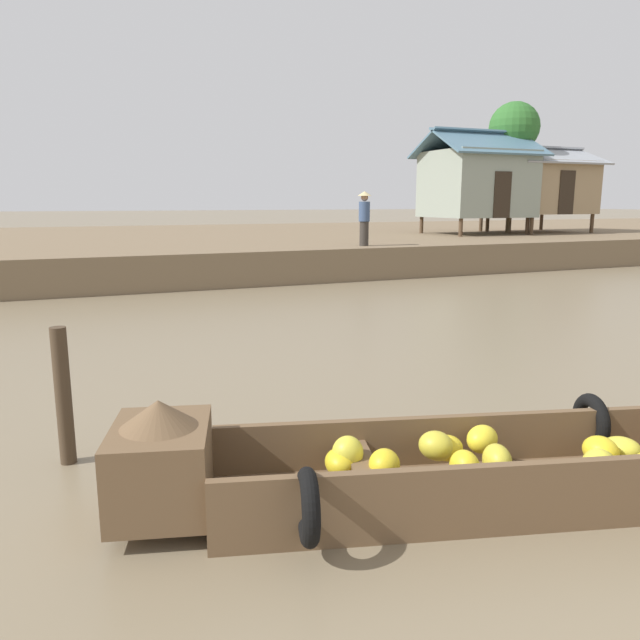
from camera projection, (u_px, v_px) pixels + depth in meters
ground_plane at (261, 343)px, 10.14m from camera, size 300.00×300.00×0.00m
riverbank_strip at (143, 247)px, 24.89m from camera, size 160.00×20.00×0.97m
banana_boat at (474, 461)px, 4.72m from camera, size 5.47×2.30×0.94m
stilt_house_left at (477, 183)px, 25.16m from camera, size 4.59×3.74×4.26m
stilt_house_mid_left at (537, 187)px, 26.77m from camera, size 4.65×3.97×3.73m
palm_tree_near at (514, 129)px, 25.81m from camera, size 2.13×2.13×5.52m
vendor_person at (364, 216)px, 18.57m from camera, size 0.44×0.44×1.66m
mooring_post at (63, 396)px, 5.37m from camera, size 0.14×0.14×1.26m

